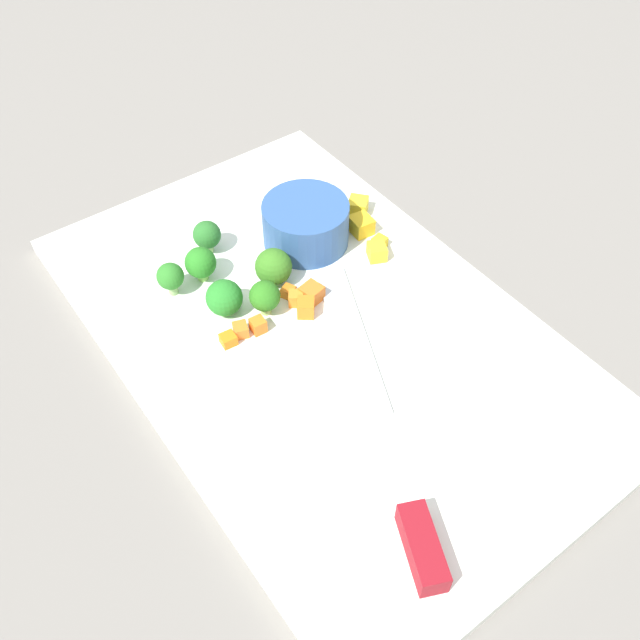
# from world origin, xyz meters

# --- Properties ---
(ground_plane) EXTENTS (4.00, 4.00, 0.00)m
(ground_plane) POSITION_xyz_m (0.00, 0.00, 0.00)
(ground_plane) COLOR slate
(cutting_board) EXTENTS (0.51, 0.32, 0.01)m
(cutting_board) POSITION_xyz_m (0.00, 0.00, 0.01)
(cutting_board) COLOR white
(cutting_board) RESTS_ON ground_plane
(prep_bowl) EXTENTS (0.08, 0.08, 0.04)m
(prep_bowl) POSITION_xyz_m (-0.10, 0.05, 0.03)
(prep_bowl) COLOR #315691
(prep_bowl) RESTS_ON cutting_board
(chef_knife) EXTENTS (0.28, 0.14, 0.02)m
(chef_knife) POSITION_xyz_m (0.13, -0.03, 0.02)
(chef_knife) COLOR silver
(chef_knife) RESTS_ON cutting_board
(carrot_dice_0) EXTENTS (0.02, 0.02, 0.01)m
(carrot_dice_0) POSITION_xyz_m (-0.04, -0.00, 0.02)
(carrot_dice_0) COLOR orange
(carrot_dice_0) RESTS_ON cutting_board
(carrot_dice_1) EXTENTS (0.01, 0.01, 0.01)m
(carrot_dice_1) POSITION_xyz_m (-0.03, -0.04, 0.02)
(carrot_dice_1) COLOR orange
(carrot_dice_1) RESTS_ON cutting_board
(carrot_dice_2) EXTENTS (0.01, 0.01, 0.01)m
(carrot_dice_2) POSITION_xyz_m (-0.05, 0.00, 0.02)
(carrot_dice_2) COLOR orange
(carrot_dice_2) RESTS_ON cutting_board
(carrot_dice_3) EXTENTS (0.02, 0.02, 0.01)m
(carrot_dice_3) POSITION_xyz_m (-0.03, 0.01, 0.02)
(carrot_dice_3) COLOR orange
(carrot_dice_3) RESTS_ON cutting_board
(carrot_dice_4) EXTENTS (0.01, 0.01, 0.01)m
(carrot_dice_4) POSITION_xyz_m (-0.03, -0.07, 0.02)
(carrot_dice_4) COLOR orange
(carrot_dice_4) RESTS_ON cutting_board
(carrot_dice_5) EXTENTS (0.02, 0.02, 0.02)m
(carrot_dice_5) POSITION_xyz_m (-0.02, 0.00, 0.02)
(carrot_dice_5) COLOR orange
(carrot_dice_5) RESTS_ON cutting_board
(carrot_dice_6) EXTENTS (0.02, 0.02, 0.01)m
(carrot_dice_6) POSITION_xyz_m (-0.03, -0.06, 0.02)
(carrot_dice_6) COLOR orange
(carrot_dice_6) RESTS_ON cutting_board
(pepper_dice_0) EXTENTS (0.03, 0.03, 0.02)m
(pepper_dice_0) POSITION_xyz_m (-0.10, 0.12, 0.02)
(pepper_dice_0) COLOR yellow
(pepper_dice_0) RESTS_ON cutting_board
(pepper_dice_1) EXTENTS (0.02, 0.02, 0.01)m
(pepper_dice_1) POSITION_xyz_m (-0.04, 0.09, 0.02)
(pepper_dice_1) COLOR yellow
(pepper_dice_1) RESTS_ON cutting_board
(pepper_dice_2) EXTENTS (0.01, 0.01, 0.01)m
(pepper_dice_2) POSITION_xyz_m (-0.05, 0.11, 0.02)
(pepper_dice_2) COLOR yellow
(pepper_dice_2) RESTS_ON cutting_board
(pepper_dice_3) EXTENTS (0.02, 0.02, 0.02)m
(pepper_dice_3) POSITION_xyz_m (-0.08, 0.11, 0.02)
(pepper_dice_3) COLOR yellow
(pepper_dice_3) RESTS_ON cutting_board
(broccoli_floret_0) EXTENTS (0.03, 0.03, 0.03)m
(broccoli_floret_0) POSITION_xyz_m (-0.11, -0.05, 0.03)
(broccoli_floret_0) COLOR #88C157
(broccoli_floret_0) RESTS_ON cutting_board
(broccoli_floret_1) EXTENTS (0.03, 0.03, 0.03)m
(broccoli_floret_1) POSITION_xyz_m (-0.06, -0.05, 0.03)
(broccoli_floret_1) COLOR #91BC55
(broccoli_floret_1) RESTS_ON cutting_board
(broccoli_floret_2) EXTENTS (0.03, 0.03, 0.03)m
(broccoli_floret_2) POSITION_xyz_m (-0.07, -0.00, 0.03)
(broccoli_floret_2) COLOR #8DAB5C
(broccoli_floret_2) RESTS_ON cutting_board
(broccoli_floret_3) EXTENTS (0.03, 0.03, 0.03)m
(broccoli_floret_3) POSITION_xyz_m (-0.14, -0.03, 0.03)
(broccoli_floret_3) COLOR #8FB669
(broccoli_floret_3) RESTS_ON cutting_board
(broccoli_floret_4) EXTENTS (0.03, 0.03, 0.03)m
(broccoli_floret_4) POSITION_xyz_m (-0.04, -0.03, 0.03)
(broccoli_floret_4) COLOR #94B95E
(broccoli_floret_4) RESTS_ON cutting_board
(broccoli_floret_5) EXTENTS (0.02, 0.02, 0.03)m
(broccoli_floret_5) POSITION_xyz_m (-0.11, -0.08, 0.03)
(broccoli_floret_5) COLOR #8BB16A
(broccoli_floret_5) RESTS_ON cutting_board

